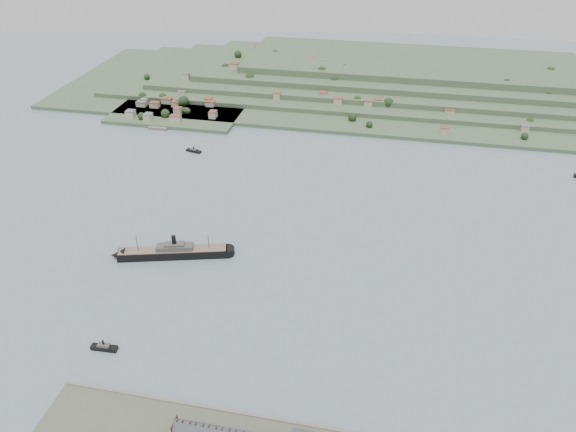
# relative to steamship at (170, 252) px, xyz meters

# --- Properties ---
(ground) EXTENTS (1400.00, 1400.00, 0.00)m
(ground) POSITION_rel_steamship_xyz_m (99.73, 21.11, -4.08)
(ground) COLOR slate
(ground) RESTS_ON ground
(far_peninsula) EXTENTS (760.00, 309.00, 30.00)m
(far_peninsula) POSITION_rel_steamship_xyz_m (127.63, 414.21, 7.80)
(far_peninsula) COLOR #3E5337
(far_peninsula) RESTS_ON ground
(steamship) EXTENTS (90.20, 33.86, 22.08)m
(steamship) POSITION_rel_steamship_xyz_m (0.00, 0.00, 0.00)
(steamship) COLOR black
(steamship) RESTS_ON ground
(tugboat) EXTENTS (16.50, 5.18, 7.34)m
(tugboat) POSITION_rel_steamship_xyz_m (-2.88, -98.24, -2.29)
(tugboat) COLOR black
(tugboat) RESTS_ON ground
(ferry_west) EXTENTS (16.89, 8.11, 6.11)m
(ferry_west) POSITION_rel_steamship_xyz_m (-46.12, 177.48, -2.61)
(ferry_west) COLOR black
(ferry_west) RESTS_ON ground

